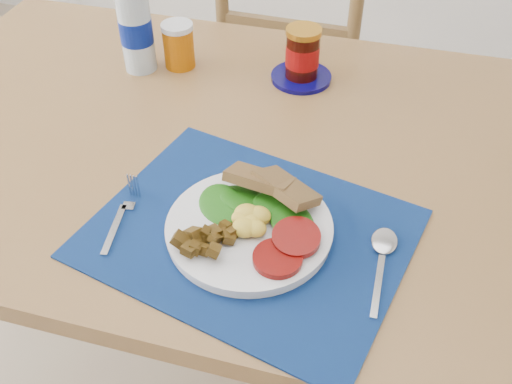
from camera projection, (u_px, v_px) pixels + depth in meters
table at (226, 171)px, 1.13m from camera, size 1.40×0.90×0.75m
chair_far at (294, 56)px, 1.67m from camera, size 0.43×0.41×1.11m
placemat at (249, 233)px, 0.89m from camera, size 0.55×0.47×0.00m
breakfast_plate at (245, 225)px, 0.87m from camera, size 0.26×0.26×0.06m
fork at (124, 214)px, 0.91m from camera, size 0.03×0.15×0.00m
spoon at (382, 255)px, 0.85m from camera, size 0.04×0.17×0.00m
water_bottle at (135, 23)px, 1.19m from camera, size 0.07×0.07×0.24m
juice_glass at (179, 46)px, 1.24m from camera, size 0.07×0.07×0.09m
jam_on_saucer at (302, 58)px, 1.19m from camera, size 0.13×0.13×0.12m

